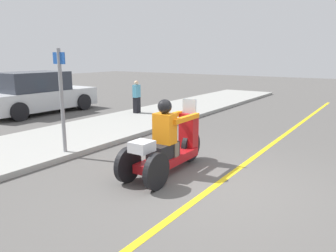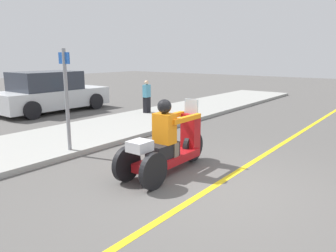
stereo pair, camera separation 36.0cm
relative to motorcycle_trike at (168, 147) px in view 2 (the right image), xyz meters
name	(u,v)px [view 2 (the right image)]	position (x,y,z in m)	size (l,w,h in m)	color
ground_plane	(213,187)	(-0.12, -1.04, -0.51)	(60.00, 60.00, 0.00)	#565451
lane_stripe	(216,185)	(0.01, -1.04, -0.50)	(24.00, 0.12, 0.01)	gold
sidewalk_strip	(53,141)	(-0.12, 3.56, -0.45)	(28.00, 2.80, 0.12)	#9E9E99
motorcycle_trike	(168,147)	(0.00, 0.00, 0.00)	(2.27, 0.71, 1.41)	black
spectator_end_of_line	(147,97)	(4.26, 4.23, 0.18)	(0.29, 0.19, 1.17)	black
parked_car_lot_center	(50,93)	(2.67, 7.85, 0.23)	(4.36, 2.04, 1.57)	silver
street_sign	(67,96)	(-0.44, 2.41, 0.81)	(0.08, 0.36, 2.20)	gray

